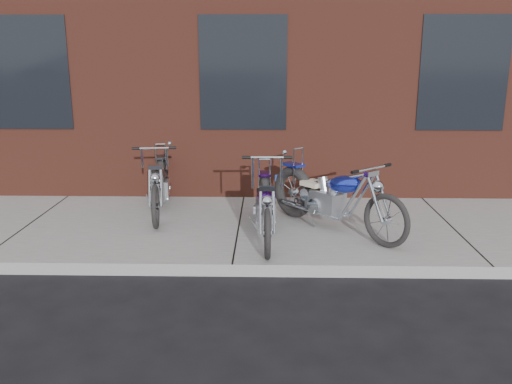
{
  "coord_description": "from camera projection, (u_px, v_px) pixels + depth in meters",
  "views": [
    {
      "loc": [
        0.41,
        -5.83,
        2.54
      ],
      "look_at": [
        0.26,
        0.8,
        0.81
      ],
      "focal_mm": 38.0,
      "sensor_mm": 36.0,
      "label": 1
    }
  ],
  "objects": [
    {
      "name": "chopper_third",
      "position": [
        159.0,
        187.0,
        8.23
      ],
      "size": [
        0.54,
        2.18,
        1.11
      ],
      "rotation": [
        0.0,
        0.0,
        -1.44
      ],
      "color": "black",
      "rests_on": "sidewalk"
    },
    {
      "name": "chopper_blue",
      "position": [
        333.0,
        199.0,
        7.39
      ],
      "size": [
        1.67,
        1.89,
        1.05
      ],
      "rotation": [
        0.0,
        0.0,
        -0.85
      ],
      "color": "black",
      "rests_on": "sidewalk"
    },
    {
      "name": "chopper_purple",
      "position": [
        266.0,
        209.0,
        7.12
      ],
      "size": [
        0.52,
        2.13,
        1.2
      ],
      "rotation": [
        0.0,
        0.0,
        -1.54
      ],
      "color": "black",
      "rests_on": "sidewalk"
    },
    {
      "name": "ground",
      "position": [
        232.0,
        277.0,
        6.29
      ],
      "size": [
        120.0,
        120.0,
        0.0
      ],
      "primitive_type": "plane",
      "color": "black",
      "rests_on": "ground"
    },
    {
      "name": "sidewalk",
      "position": [
        239.0,
        230.0,
        7.73
      ],
      "size": [
        22.0,
        3.0,
        0.15
      ],
      "primitive_type": "cube",
      "color": "gray",
      "rests_on": "ground"
    }
  ]
}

